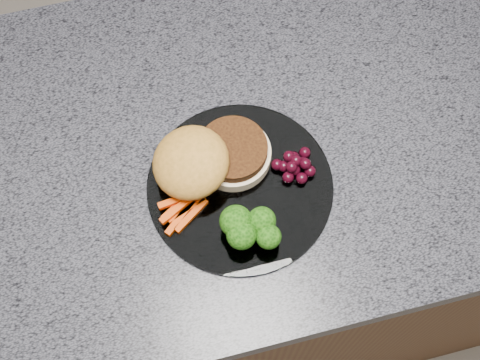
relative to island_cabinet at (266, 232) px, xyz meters
The scene contains 7 objects.
island_cabinet is the anchor object (origin of this frame).
countertop 0.45m from the island_cabinet, ahead, with size 1.20×0.60×0.04m, color #4B4B55.
plate 0.49m from the island_cabinet, 133.88° to the right, with size 0.26×0.26×0.01m, color white.
burger 0.52m from the island_cabinet, 160.10° to the right, with size 0.19×0.14×0.06m.
carrot_sticks 0.52m from the island_cabinet, 149.21° to the right, with size 0.07×0.06×0.02m.
broccoli 0.53m from the island_cabinet, 118.78° to the right, with size 0.08×0.07×0.05m.
grape_bunch 0.49m from the island_cabinet, 86.52° to the right, with size 0.06×0.05×0.03m.
Camera 1 is at (-0.17, -0.43, 1.76)m, focal length 50.00 mm.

